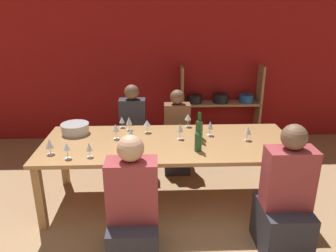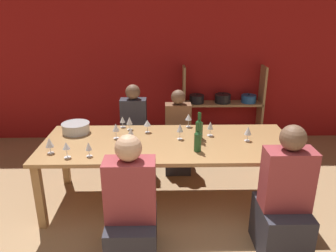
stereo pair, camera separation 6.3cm
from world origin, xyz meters
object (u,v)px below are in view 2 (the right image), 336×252
wine_glass_white_b (147,123)px  wine_glass_red_e (89,147)px  wine_bottle_dark (200,128)px  person_near_a (283,208)px  wine_glass_red_b (131,132)px  wine_glass_empty_a (210,126)px  person_far_b (178,141)px  wine_glass_empty_c (180,128)px  person_near_b (131,215)px  wine_glass_red_a (129,121)px  shelf_unit (222,113)px  mixing_bowl (76,128)px  wine_glass_empty_d (66,146)px  dining_table (168,148)px  person_far_a (135,139)px  wine_glass_white_c (116,128)px  wine_glass_empty_b (49,143)px  wine_glass_red_d (123,120)px  wine_glass_red_c (248,131)px  wine_bottle_green (198,140)px  wine_glass_white_a (189,117)px  wine_bottle_amber (198,130)px

wine_glass_white_b → wine_glass_red_e: size_ratio=1.01×
wine_bottle_dark → person_near_a: person_near_a is taller
wine_glass_red_b → wine_glass_red_e: size_ratio=0.93×
wine_glass_empty_a → person_far_b: (-0.34, 0.63, -0.45)m
wine_glass_empty_a → wine_glass_empty_c: wine_glass_empty_c is taller
wine_glass_empty_a → person_near_b: person_near_b is taller
wine_glass_red_a → wine_glass_empty_c: wine_glass_empty_c is taller
wine_glass_empty_c → person_near_b: 1.18m
shelf_unit → wine_glass_white_b: (-1.18, -1.57, 0.39)m
mixing_bowl → wine_glass_empty_d: 0.69m
dining_table → person_far_a: 0.96m
dining_table → wine_glass_empty_a: size_ratio=16.19×
shelf_unit → wine_glass_white_c: shelf_unit is taller
wine_glass_empty_c → wine_glass_empty_b: bearing=-165.2°
wine_glass_empty_c → wine_glass_red_d: bearing=149.8°
wine_bottle_dark → wine_glass_red_d: size_ratio=2.15×
wine_glass_red_c → wine_glass_empty_d: size_ratio=1.04×
wine_glass_empty_a → wine_glass_white_b: wine_glass_empty_a is taller
wine_glass_empty_c → wine_bottle_green: bearing=-63.4°
wine_glass_empty_b → wine_glass_white_a: bearing=27.2°
wine_glass_red_c → wine_glass_white_b: bearing=165.7°
wine_bottle_green → wine_glass_red_c: (0.59, 0.26, -0.00)m
wine_glass_red_a → wine_glass_red_b: size_ratio=1.17×
wine_bottle_dark → wine_glass_white_c: bearing=179.3°
wine_bottle_dark → wine_glass_red_a: (-0.82, 0.29, -0.00)m
wine_bottle_amber → wine_glass_empty_a: wine_bottle_amber is taller
wine_glass_white_b → person_near_a: (1.27, -1.15, -0.42)m
wine_glass_white_a → wine_glass_empty_d: size_ratio=1.03×
wine_glass_empty_d → person_near_b: person_near_b is taller
mixing_bowl → wine_glass_red_c: bearing=-8.4°
wine_glass_red_b → wine_glass_red_c: size_ratio=0.84×
wine_glass_red_c → wine_glass_red_e: wine_glass_red_c is taller
wine_glass_empty_a → wine_glass_red_a: size_ratio=1.03×
wine_glass_red_c → wine_glass_empty_c: wine_glass_empty_c is taller
wine_glass_empty_b → wine_bottle_green: bearing=0.9°
wine_bottle_green → wine_bottle_amber: (0.04, 0.27, 0.01)m
mixing_bowl → wine_glass_white_b: (0.85, -0.00, 0.05)m
wine_bottle_green → shelf_unit: bearing=73.1°
wine_glass_empty_b → wine_glass_white_b: (0.97, 0.57, -0.00)m
wine_glass_white_a → wine_glass_white_c: 0.93m
shelf_unit → wine_glass_empty_a: shelf_unit is taller
person_near_a → person_far_b: 1.88m
dining_table → wine_bottle_amber: bearing=3.4°
wine_bottle_green → wine_glass_empty_d: size_ratio=1.94×
wine_glass_red_d → wine_glass_red_e: 0.87m
wine_glass_white_a → person_far_a: 0.90m
wine_glass_red_a → wine_glass_white_a: (0.72, 0.09, 0.01)m
mixing_bowl → person_near_b: 1.47m
wine_bottle_amber → wine_glass_empty_d: 1.41m
dining_table → mixing_bowl: (-1.09, 0.30, 0.14)m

